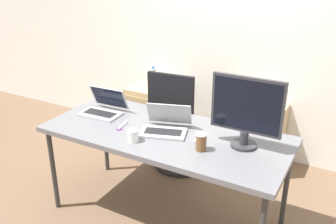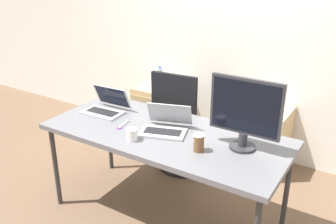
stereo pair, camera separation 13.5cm
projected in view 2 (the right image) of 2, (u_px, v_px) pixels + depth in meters
ground_plane at (165, 215)px, 3.12m from camera, size 14.00×14.00×0.00m
wall_back at (242, 31)px, 3.74m from camera, size 10.00×0.05×2.60m
desk at (165, 138)px, 2.84m from camera, size 1.86×0.81×0.77m
office_chair at (182, 134)px, 3.68m from camera, size 0.56×0.58×1.04m
cabinet_left at (160, 113)px, 4.31m from camera, size 0.51×0.46×0.64m
cabinet_right at (261, 138)px, 3.73m from camera, size 0.51×0.46×0.64m
water_bottle at (160, 77)px, 4.14m from camera, size 0.07×0.07×0.24m
laptop_left at (106, 107)px, 3.17m from camera, size 0.35×0.30×0.21m
laptop_right at (165, 126)px, 2.82m from camera, size 0.39×0.38×0.20m
monitor at (245, 112)px, 2.48m from camera, size 0.50×0.18×0.51m
mouse at (196, 141)px, 2.66m from camera, size 0.04×0.06×0.03m
coffee_cup_white at (132, 135)px, 2.68m from camera, size 0.08×0.08×0.09m
coffee_cup_brown at (199, 143)px, 2.53m from camera, size 0.08×0.08×0.12m
scissors at (122, 125)px, 2.92m from camera, size 0.06×0.17×0.01m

